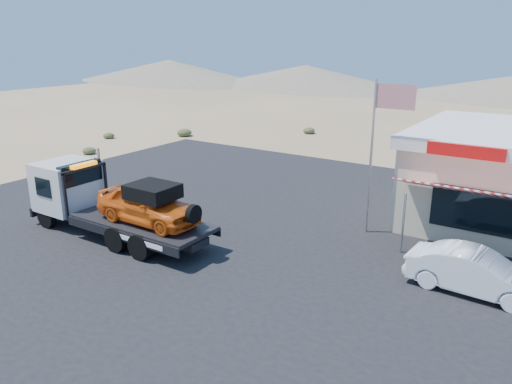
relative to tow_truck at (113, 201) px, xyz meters
The scene contains 7 objects.
ground 3.88m from the tow_truck, 21.18° to the left, with size 120.00×120.00×0.00m, color #89704E.
asphalt_lot 7.01m from the tow_truck, 38.78° to the left, with size 32.00×24.00×0.02m, color black.
tow_truck is the anchor object (origin of this frame).
white_sedan 13.00m from the tow_truck, 12.86° to the left, with size 1.41×4.05×1.34m, color silver.
flagpole 10.37m from the tow_truck, 34.99° to the left, with size 1.55×0.10×6.00m.
desert_scrub 14.76m from the tow_truck, 145.49° to the left, with size 26.76×30.36×0.70m.
distant_hills 56.81m from the tow_truck, 96.49° to the left, with size 126.00×48.00×4.20m.
Camera 1 is at (11.30, -13.46, 7.47)m, focal length 35.00 mm.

